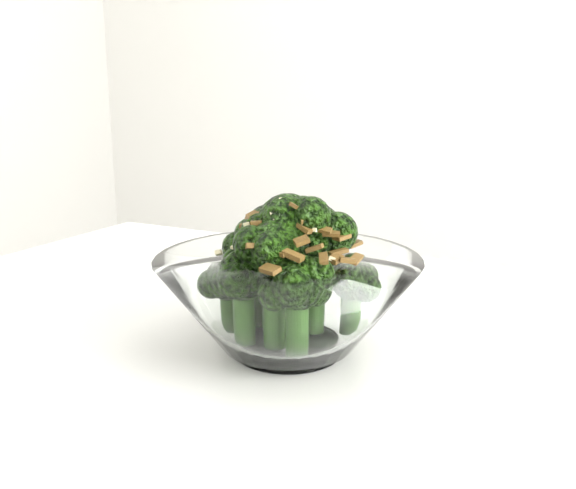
% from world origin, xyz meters
% --- Properties ---
extents(broccoli_dish, '(0.20, 0.20, 0.12)m').
position_xyz_m(broccoli_dish, '(-0.05, 0.00, 0.80)').
color(broccoli_dish, white).
rests_on(broccoli_dish, table).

